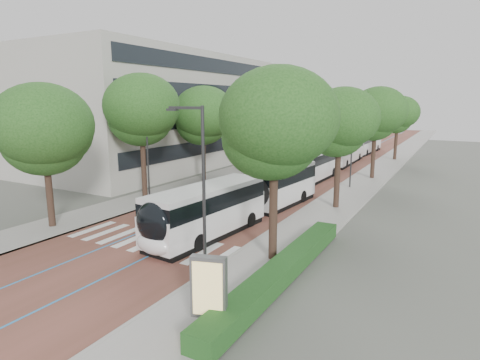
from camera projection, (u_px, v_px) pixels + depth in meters
name	position (u px, v px, depth m)	size (l,w,h in m)	color
ground	(137.00, 247.00, 23.20)	(160.00, 160.00, 0.00)	#51544C
road	(333.00, 160.00, 57.51)	(11.00, 140.00, 0.02)	brown
sidewalk_left	(285.00, 156.00, 61.07)	(4.00, 140.00, 0.12)	#999590
sidewalk_right	(388.00, 163.00, 53.93)	(4.00, 140.00, 0.12)	#999590
kerb_left	(297.00, 157.00, 60.17)	(0.20, 140.00, 0.14)	gray
kerb_right	(374.00, 162.00, 54.83)	(0.20, 140.00, 0.14)	gray
zebra_crossing	(151.00, 242.00, 23.96)	(10.55, 3.60, 0.01)	silver
lane_line_left	(323.00, 159.00, 58.27)	(0.12, 126.00, 0.01)	#2478B8
lane_line_right	(345.00, 160.00, 56.75)	(0.12, 126.00, 0.01)	#2478B8
office_building	(172.00, 111.00, 55.14)	(18.11, 40.00, 14.00)	#9B9890
hedge	(282.00, 270.00, 18.77)	(1.20, 14.00, 0.80)	#194417
streetlight_near	(200.00, 187.00, 16.54)	(1.82, 0.20, 8.00)	#2D2E30
streetlight_far	(350.00, 138.00, 37.99)	(1.82, 0.20, 8.00)	#2D2E30
lamp_post_left	(148.00, 154.00, 32.17)	(0.14, 0.14, 8.00)	#2D2E30
trees_left	(233.00, 112.00, 46.21)	(6.40, 61.30, 10.25)	black
trees_right	(360.00, 120.00, 36.08)	(5.88, 47.58, 9.42)	black
lead_bus	(242.00, 199.00, 27.83)	(4.16, 18.54, 3.20)	black
bus_queued_0	(310.00, 167.00, 41.45)	(2.89, 12.47, 3.20)	silver
bus_queued_1	(344.00, 152.00, 53.67)	(2.72, 12.44, 3.20)	silver
bus_queued_2	(365.00, 143.00, 64.79)	(2.90, 12.47, 3.20)	silver
ad_panel	(209.00, 290.00, 14.49)	(1.36, 0.72, 2.74)	#59595B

